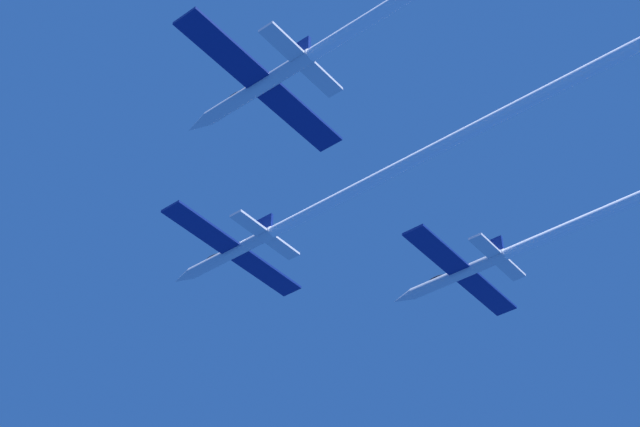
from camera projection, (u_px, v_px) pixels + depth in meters
jet_lead at (361, 186)px, 81.78m from camera, size 17.39×55.31×2.88m
jet_right_wing at (578, 223)px, 84.37m from camera, size 17.39×48.88×2.88m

